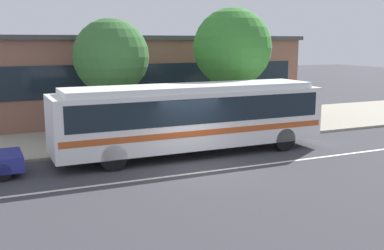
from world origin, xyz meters
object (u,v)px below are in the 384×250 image
(pedestrian_walking_along_curb, at_px, (73,125))
(street_tree_mid_block, at_px, (232,48))
(pedestrian_waiting_near_sign, at_px, (247,115))
(transit_bus, at_px, (192,114))
(street_tree_near_stop, at_px, (111,57))
(bus_stop_sign, at_px, (265,102))
(pedestrian_standing_by_tree, at_px, (262,113))

(pedestrian_walking_along_curb, xyz_separation_m, street_tree_mid_block, (8.40, 1.16, 3.23))
(pedestrian_waiting_near_sign, distance_m, street_tree_mid_block, 3.65)
(transit_bus, height_order, street_tree_near_stop, street_tree_near_stop)
(pedestrian_waiting_near_sign, bearing_deg, bus_stop_sign, -25.14)
(transit_bus, height_order, pedestrian_walking_along_curb, transit_bus)
(transit_bus, xyz_separation_m, pedestrian_waiting_near_sign, (3.90, 2.06, -0.59))
(pedestrian_walking_along_curb, distance_m, bus_stop_sign, 9.27)
(pedestrian_waiting_near_sign, height_order, street_tree_near_stop, street_tree_near_stop)
(pedestrian_waiting_near_sign, relative_size, pedestrian_walking_along_curb, 0.96)
(pedestrian_walking_along_curb, distance_m, street_tree_mid_block, 9.07)
(pedestrian_walking_along_curb, xyz_separation_m, bus_stop_sign, (9.21, -0.83, 0.61))
(pedestrian_standing_by_tree, height_order, street_tree_mid_block, street_tree_mid_block)
(pedestrian_waiting_near_sign, height_order, bus_stop_sign, bus_stop_sign)
(pedestrian_walking_along_curb, relative_size, bus_stop_sign, 0.69)
(bus_stop_sign, distance_m, street_tree_mid_block, 3.39)
(transit_bus, bearing_deg, street_tree_near_stop, 115.38)
(pedestrian_walking_along_curb, relative_size, street_tree_mid_block, 0.28)
(transit_bus, bearing_deg, pedestrian_standing_by_tree, 26.03)
(transit_bus, bearing_deg, pedestrian_walking_along_curb, 150.89)
(transit_bus, height_order, pedestrian_standing_by_tree, transit_bus)
(bus_stop_sign, bearing_deg, transit_bus, -160.33)
(pedestrian_waiting_near_sign, relative_size, street_tree_mid_block, 0.27)
(pedestrian_standing_by_tree, height_order, bus_stop_sign, bus_stop_sign)
(transit_bus, bearing_deg, street_tree_mid_block, 43.38)
(bus_stop_sign, distance_m, street_tree_near_stop, 7.85)
(pedestrian_walking_along_curb, bearing_deg, bus_stop_sign, -5.16)
(transit_bus, xyz_separation_m, street_tree_mid_block, (3.89, 3.67, 2.68))
(bus_stop_sign, bearing_deg, pedestrian_standing_by_tree, 70.12)
(pedestrian_waiting_near_sign, xyz_separation_m, pedestrian_walking_along_curb, (-8.40, 0.45, 0.04))
(pedestrian_standing_by_tree, bearing_deg, bus_stop_sign, -109.88)
(street_tree_near_stop, bearing_deg, transit_bus, -64.62)
(street_tree_near_stop, distance_m, street_tree_mid_block, 6.20)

